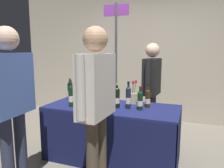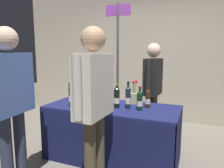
{
  "view_description": "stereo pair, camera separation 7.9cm",
  "coord_description": "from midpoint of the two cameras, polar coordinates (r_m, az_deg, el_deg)",
  "views": [
    {
      "loc": [
        0.99,
        -2.63,
        1.48
      ],
      "look_at": [
        0.0,
        0.0,
        1.04
      ],
      "focal_mm": 34.54,
      "sensor_mm": 36.0,
      "label": 1
    },
    {
      "loc": [
        1.06,
        -2.6,
        1.48
      ],
      "look_at": [
        0.0,
        0.0,
        1.04
      ],
      "focal_mm": 34.54,
      "sensor_mm": 36.0,
      "label": 2
    }
  ],
  "objects": [
    {
      "name": "taster_foreground_left",
      "position": [
        2.36,
        -26.19,
        -2.78
      ],
      "size": [
        0.23,
        0.65,
        1.71
      ],
      "rotation": [
        0.0,
        0.0,
        1.61
      ],
      "color": "#2D3347",
      "rests_on": "ground_plane"
    },
    {
      "name": "display_bottle_0",
      "position": [
        3.14,
        -9.98,
        -2.4
      ],
      "size": [
        0.07,
        0.07,
        0.32
      ],
      "color": "#38230F",
      "rests_on": "tasting_table"
    },
    {
      "name": "wine_glass_near_vendor",
      "position": [
        3.16,
        -2.72,
        -3.03
      ],
      "size": [
        0.06,
        0.06,
        0.12
      ],
      "color": "silver",
      "rests_on": "tasting_table"
    },
    {
      "name": "booth_signpost",
      "position": [
        3.86,
        0.47,
        7.56
      ],
      "size": [
        0.46,
        0.04,
        2.3
      ],
      "color": "#47474C",
      "rests_on": "ground_plane"
    },
    {
      "name": "display_bottle_1",
      "position": [
        2.91,
        -11.6,
        -3.02
      ],
      "size": [
        0.07,
        0.07,
        0.36
      ],
      "color": "black",
      "rests_on": "tasting_table"
    },
    {
      "name": "display_bottle_3",
      "position": [
        2.8,
        0.49,
        -3.54
      ],
      "size": [
        0.08,
        0.08,
        0.31
      ],
      "color": "black",
      "rests_on": "tasting_table"
    },
    {
      "name": "display_bottle_4",
      "position": [
        2.71,
        6.61,
        -4.26
      ],
      "size": [
        0.07,
        0.07,
        0.3
      ],
      "color": "black",
      "rests_on": "tasting_table"
    },
    {
      "name": "tasting_table",
      "position": [
        2.97,
        -0.78,
        -9.98
      ],
      "size": [
        1.76,
        0.78,
        0.74
      ],
      "color": "#191E51",
      "rests_on": "ground_plane"
    },
    {
      "name": "vendor_presenter",
      "position": [
        3.44,
        9.78,
        -0.13
      ],
      "size": [
        0.24,
        0.58,
        1.6
      ],
      "rotation": [
        0.0,
        0.0,
        -1.64
      ],
      "color": "#4C4233",
      "rests_on": "ground_plane"
    },
    {
      "name": "flower_vase",
      "position": [
        3.03,
        4.88,
        -3.37
      ],
      "size": [
        0.1,
        0.1,
        0.35
      ],
      "color": "tan",
      "rests_on": "tasting_table"
    },
    {
      "name": "back_partition",
      "position": [
        4.75,
        8.22,
        8.14
      ],
      "size": [
        5.99,
        0.12,
        2.86
      ],
      "primitive_type": "cube",
      "color": "#B2A893",
      "rests_on": "ground_plane"
    },
    {
      "name": "display_bottle_7",
      "position": [
        2.84,
        8.66,
        -3.69
      ],
      "size": [
        0.07,
        0.07,
        0.31
      ],
      "color": "#38230F",
      "rests_on": "tasting_table"
    },
    {
      "name": "display_bottle_2",
      "position": [
        3.33,
        -11.69,
        -1.64
      ],
      "size": [
        0.08,
        0.08,
        0.33
      ],
      "color": "black",
      "rests_on": "tasting_table"
    },
    {
      "name": "display_bottle_5",
      "position": [
        3.0,
        -1.78,
        -2.36
      ],
      "size": [
        0.08,
        0.08,
        0.36
      ],
      "color": "#192333",
      "rests_on": "tasting_table"
    },
    {
      "name": "taster_foreground_right",
      "position": [
        2.07,
        -5.33,
        -3.58
      ],
      "size": [
        0.23,
        0.65,
        1.7
      ],
      "rotation": [
        0.0,
        0.0,
        1.54
      ],
      "color": "#4C4233",
      "rests_on": "ground_plane"
    },
    {
      "name": "featured_wine_bottle",
      "position": [
        2.76,
        3.5,
        -3.52
      ],
      "size": [
        0.07,
        0.07,
        0.35
      ],
      "color": "#192333",
      "rests_on": "tasting_table"
    },
    {
      "name": "wine_glass_mid",
      "position": [
        3.22,
        -8.75,
        -2.65
      ],
      "size": [
        0.07,
        0.07,
        0.14
      ],
      "color": "silver",
      "rests_on": "tasting_table"
    },
    {
      "name": "ground_plane",
      "position": [
        3.18,
        -0.76,
        -18.95
      ],
      "size": [
        12.0,
        12.0,
        0.0
      ],
      "primitive_type": "plane",
      "color": "gray"
    },
    {
      "name": "display_bottle_6",
      "position": [
        2.63,
        -3.46,
        -4.36
      ],
      "size": [
        0.07,
        0.07,
        0.33
      ],
      "color": "#38230F",
      "rests_on": "tasting_table"
    }
  ]
}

